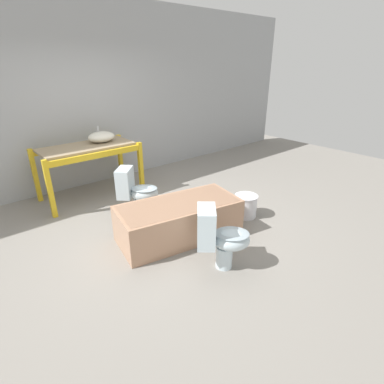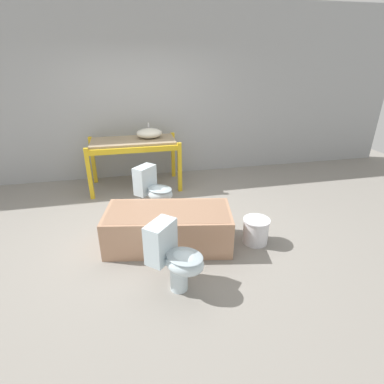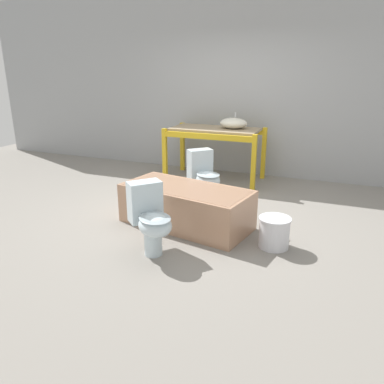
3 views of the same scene
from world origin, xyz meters
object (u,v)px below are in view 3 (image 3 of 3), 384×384
object	(u,v)px
toilet_near	(204,175)
toilet_far	(151,217)
bucket_white	(274,232)
bathtub_main	(186,204)
sink_basin	(233,123)

from	to	relation	value
toilet_near	toilet_far	distance (m)	1.71
toilet_far	bucket_white	world-z (taller)	toilet_far
toilet_far	bucket_white	xyz separation A→B (m)	(1.17, 0.61, -0.22)
bathtub_main	toilet_near	bearing A→B (deg)	106.87
bathtub_main	toilet_far	distance (m)	0.82
bucket_white	bathtub_main	bearing A→B (deg)	170.13
sink_basin	toilet_near	distance (m)	1.32
sink_basin	bucket_white	xyz separation A→B (m)	(1.14, -2.28, -0.81)
sink_basin	bucket_white	bearing A→B (deg)	-63.41
bathtub_main	toilet_near	xyz separation A→B (m)	(-0.10, 0.90, 0.12)
bathtub_main	toilet_near	distance (m)	0.92
toilet_near	bathtub_main	bearing A→B (deg)	-129.38
sink_basin	toilet_near	size ratio (longest dim) A/B	0.62
sink_basin	toilet_near	world-z (taller)	sink_basin
sink_basin	bucket_white	distance (m)	2.68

